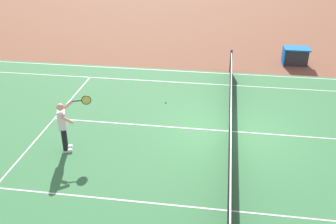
{
  "coord_description": "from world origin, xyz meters",
  "views": [
    {
      "loc": [
        0.38,
        11.98,
        6.78
      ],
      "look_at": [
        2.06,
        0.6,
        0.9
      ],
      "focal_mm": 41.81,
      "sensor_mm": 36.0,
      "label": 1
    }
  ],
  "objects": [
    {
      "name": "tennis_net",
      "position": [
        0.0,
        0.0,
        0.49
      ],
      "size": [
        0.1,
        11.7,
        1.08
      ],
      "color": "#2D2D33",
      "rests_on": "ground_plane"
    },
    {
      "name": "equipment_cart_tarped",
      "position": [
        -3.17,
        -7.31,
        0.44
      ],
      "size": [
        1.25,
        0.84,
        0.85
      ],
      "color": "#2D2D33",
      "rests_on": "ground_plane"
    },
    {
      "name": "ground_plane",
      "position": [
        0.0,
        0.0,
        0.0
      ],
      "size": [
        60.0,
        60.0,
        0.0
      ],
      "primitive_type": "plane",
      "color": "brown"
    },
    {
      "name": "court_line_markings",
      "position": [
        0.0,
        0.0,
        0.0
      ],
      "size": [
        23.85,
        11.05,
        0.01
      ],
      "color": "white",
      "rests_on": "ground_plane"
    },
    {
      "name": "court_slab",
      "position": [
        0.0,
        0.0,
        0.0
      ],
      "size": [
        24.2,
        11.4,
        0.0
      ],
      "primitive_type": "cube",
      "color": "#387A42",
      "rests_on": "ground_plane"
    },
    {
      "name": "tennis_player_near",
      "position": [
        5.13,
        1.96,
        0.93
      ],
      "size": [
        0.95,
        0.9,
        1.7
      ],
      "color": "black",
      "rests_on": "ground_plane"
    },
    {
      "name": "tennis_ball",
      "position": [
        2.53,
        -1.94,
        0.03
      ],
      "size": [
        0.07,
        0.07,
        0.07
      ],
      "primitive_type": "sphere",
      "color": "#CCE01E",
      "rests_on": "ground_plane"
    }
  ]
}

